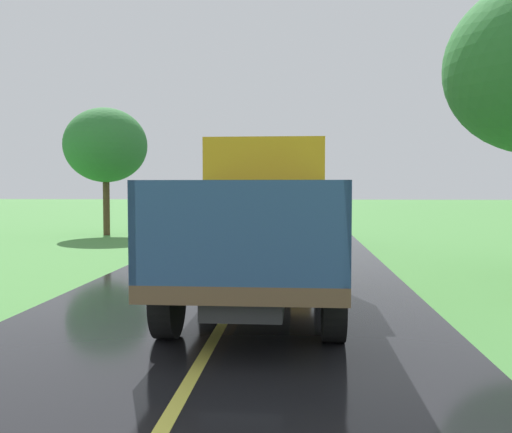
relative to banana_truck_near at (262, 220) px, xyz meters
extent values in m
cube|color=#2D2D30|center=(0.01, -0.81, -0.77)|extent=(0.90, 5.51, 0.24)
cube|color=brown|center=(0.01, -0.81, -0.57)|extent=(2.30, 5.80, 0.20)
cube|color=gold|center=(0.01, 1.14, 0.48)|extent=(2.10, 1.90, 1.90)
cube|color=black|center=(0.01, 2.10, 0.81)|extent=(1.78, 0.02, 0.76)
cube|color=#2D517F|center=(-1.10, -1.78, 0.08)|extent=(0.08, 3.85, 1.10)
cube|color=#2D517F|center=(1.12, -1.78, 0.08)|extent=(0.08, 3.85, 1.10)
cube|color=#2D517F|center=(0.01, -3.67, 0.08)|extent=(2.30, 0.08, 1.10)
cube|color=#2D517F|center=(0.01, 0.10, 0.08)|extent=(2.30, 0.08, 1.10)
cylinder|color=black|center=(-1.04, 0.99, -0.87)|extent=(0.28, 1.00, 1.00)
cylinder|color=black|center=(1.06, 0.99, -0.87)|extent=(0.28, 1.00, 1.00)
cylinder|color=black|center=(-1.04, -2.40, -0.87)|extent=(0.28, 1.00, 1.00)
cylinder|color=black|center=(1.06, -2.40, -0.87)|extent=(0.28, 1.00, 1.00)
ellipsoid|color=#A3BC2A|center=(0.33, -3.19, -0.30)|extent=(0.60, 0.73, 0.49)
ellipsoid|color=#90C924|center=(-0.25, -3.10, -0.28)|extent=(0.58, 0.67, 0.46)
ellipsoid|color=#97C41D|center=(0.28, -3.29, -0.31)|extent=(0.60, 0.54, 0.37)
ellipsoid|color=#97B72C|center=(-0.13, -1.60, -0.33)|extent=(0.43, 0.41, 0.45)
ellipsoid|color=#9FC932|center=(-0.87, -1.93, 0.03)|extent=(0.51, 0.46, 0.41)
ellipsoid|color=#96B820|center=(-0.61, -3.21, -0.33)|extent=(0.45, 0.41, 0.44)
ellipsoid|color=#9EC734|center=(-0.82, -1.95, -0.26)|extent=(0.60, 0.60, 0.37)
ellipsoid|color=#9CC527|center=(0.32, -2.94, -0.32)|extent=(0.48, 0.61, 0.49)
cube|color=#2D2D30|center=(-0.17, 9.61, -0.77)|extent=(0.90, 5.51, 0.24)
cube|color=brown|center=(-0.17, 9.61, -0.57)|extent=(2.30, 5.80, 0.20)
cube|color=#1E479E|center=(-0.17, 11.56, 0.48)|extent=(2.10, 1.90, 1.90)
cube|color=black|center=(-0.17, 12.51, 0.81)|extent=(1.78, 0.02, 0.76)
cube|color=brown|center=(-1.28, 8.63, 0.08)|extent=(0.08, 3.85, 1.10)
cube|color=brown|center=(0.94, 8.63, 0.08)|extent=(0.08, 3.85, 1.10)
cube|color=brown|center=(-0.17, 6.75, 0.08)|extent=(2.30, 0.08, 1.10)
cube|color=brown|center=(-0.17, 10.52, 0.08)|extent=(2.30, 0.08, 1.10)
cylinder|color=black|center=(-1.22, 11.41, -0.87)|extent=(0.28, 1.00, 1.00)
cylinder|color=black|center=(0.88, 11.41, -0.87)|extent=(0.28, 1.00, 1.00)
cylinder|color=black|center=(-1.22, 8.01, -0.87)|extent=(0.28, 1.00, 1.00)
cylinder|color=black|center=(0.88, 8.01, -0.87)|extent=(0.28, 1.00, 1.00)
ellipsoid|color=#9EBA35|center=(0.20, 9.32, 0.02)|extent=(0.56, 0.60, 0.51)
ellipsoid|color=#A1C735|center=(-0.13, 7.56, -0.28)|extent=(0.44, 0.56, 0.43)
ellipsoid|color=#98B91D|center=(-0.02, 10.19, 0.03)|extent=(0.57, 0.57, 0.49)
ellipsoid|color=#A1B92B|center=(-0.17, 9.96, -0.32)|extent=(0.55, 0.57, 0.41)
ellipsoid|color=#92C830|center=(-0.88, 7.73, -0.30)|extent=(0.50, 0.46, 0.41)
ellipsoid|color=#A4BA25|center=(-0.88, 7.68, 0.34)|extent=(0.42, 0.38, 0.51)
ellipsoid|color=#9EC92C|center=(0.30, 8.94, 0.04)|extent=(0.40, 0.40, 0.44)
ellipsoid|color=#9EB631|center=(0.03, 9.66, -0.32)|extent=(0.46, 0.49, 0.39)
ellipsoid|color=#93B530|center=(-0.43, 8.14, 0.33)|extent=(0.43, 0.47, 0.48)
ellipsoid|color=#92CB31|center=(0.21, 8.32, -0.30)|extent=(0.49, 0.54, 0.42)
cylinder|color=#4C3823|center=(-7.57, 13.75, -0.24)|extent=(0.28, 0.28, 2.42)
ellipsoid|color=#2D7033|center=(-7.57, 13.75, 2.36)|extent=(3.48, 3.48, 3.14)
camera|label=1|loc=(0.64, -9.36, 0.54)|focal=39.18mm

